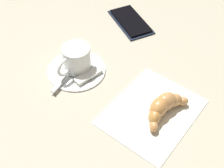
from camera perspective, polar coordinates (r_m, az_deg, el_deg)
name	(u,v)px	position (r m, az deg, el deg)	size (l,w,h in m)	color
ground_plane	(116,84)	(0.66, 0.78, 0.04)	(1.80, 1.80, 0.00)	#AAA48F
saucer	(77,69)	(0.69, -6.84, 2.80)	(0.13, 0.13, 0.01)	white
espresso_cup	(76,58)	(0.67, -6.93, 4.94)	(0.06, 0.09, 0.06)	white
teaspoon	(75,66)	(0.69, -7.07, 3.38)	(0.04, 0.13, 0.01)	silver
sugar_packet	(88,75)	(0.66, -4.56, 1.71)	(0.07, 0.02, 0.01)	white
napkin	(152,111)	(0.61, 7.71, -5.26)	(0.16, 0.20, 0.00)	silver
croissant	(163,106)	(0.60, 9.86, -4.27)	(0.06, 0.12, 0.04)	tan
cell_phone	(131,21)	(0.83, 3.59, 11.97)	(0.16, 0.12, 0.01)	black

